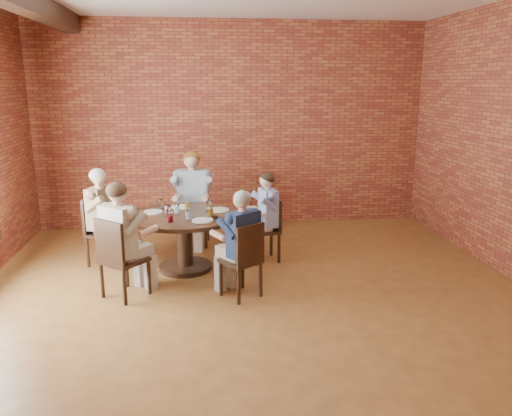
{
  "coord_description": "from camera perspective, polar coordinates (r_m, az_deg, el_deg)",
  "views": [
    {
      "loc": [
        -0.64,
        -4.92,
        2.4
      ],
      "look_at": [
        0.09,
        1.0,
        0.9
      ],
      "focal_mm": 35.0,
      "sensor_mm": 36.0,
      "label": 1
    }
  ],
  "objects": [
    {
      "name": "diner_b",
      "position": [
        7.52,
        -7.27,
        1.01
      ],
      "size": [
        0.65,
        0.77,
        1.41
      ],
      "primitive_type": null,
      "rotation": [
        0.0,
        0.0,
        -0.11
      ],
      "color": "#859AAA",
      "rests_on": "floor"
    },
    {
      "name": "chair_c",
      "position": [
        7.04,
        -17.5,
        -2.16
      ],
      "size": [
        0.52,
        0.52,
        0.92
      ],
      "rotation": [
        0.0,
        0.0,
        1.26
      ],
      "color": "#332011",
      "rests_on": "floor"
    },
    {
      "name": "glass_b",
      "position": [
        6.66,
        -7.87,
        0.28
      ],
      "size": [
        0.07,
        0.07,
        0.14
      ],
      "primitive_type": "cylinder",
      "color": "white",
      "rests_on": "dining_table"
    },
    {
      "name": "smartphone",
      "position": [
        6.29,
        -4.64,
        -1.07
      ],
      "size": [
        0.08,
        0.14,
        0.01
      ],
      "primitive_type": "cube",
      "rotation": [
        0.0,
        0.0,
        0.13
      ],
      "color": "black",
      "rests_on": "dining_table"
    },
    {
      "name": "glass_c",
      "position": [
        6.79,
        -10.83,
        0.43
      ],
      "size": [
        0.07,
        0.07,
        0.14
      ],
      "primitive_type": "cylinder",
      "color": "white",
      "rests_on": "dining_table"
    },
    {
      "name": "diner_e",
      "position": [
        5.65,
        -1.8,
        -4.2
      ],
      "size": [
        0.72,
        0.75,
        1.25
      ],
      "primitive_type": null,
      "rotation": [
        0.0,
        0.0,
        3.74
      ],
      "color": "#162340",
      "rests_on": "floor"
    },
    {
      "name": "plate_d",
      "position": [
        6.15,
        -6.12,
        -1.42
      ],
      "size": [
        0.26,
        0.26,
        0.01
      ],
      "primitive_type": "cylinder",
      "color": "white",
      "rests_on": "dining_table"
    },
    {
      "name": "glass_e",
      "position": [
        6.42,
        -10.07,
        -0.32
      ],
      "size": [
        0.07,
        0.07,
        0.14
      ],
      "primitive_type": "cylinder",
      "color": "white",
      "rests_on": "dining_table"
    },
    {
      "name": "wall_front",
      "position": [
        1.71,
        16.0,
        -10.51
      ],
      "size": [
        7.0,
        0.0,
        7.0
      ],
      "primitive_type": "plane",
      "rotation": [
        -1.57,
        0.0,
        0.0
      ],
      "color": "#964C2B",
      "rests_on": "ground"
    },
    {
      "name": "chair_d",
      "position": [
        5.83,
        -15.48,
        -5.3
      ],
      "size": [
        0.61,
        0.61,
        0.94
      ],
      "rotation": [
        0.0,
        0.0,
        2.43
      ],
      "color": "#332011",
      "rests_on": "floor"
    },
    {
      "name": "glass_h",
      "position": [
        6.36,
        -5.23,
        -0.3
      ],
      "size": [
        0.07,
        0.07,
        0.14
      ],
      "primitive_type": "cylinder",
      "color": "white",
      "rests_on": "dining_table"
    },
    {
      "name": "plate_a",
      "position": [
        6.65,
        -4.24,
        -0.19
      ],
      "size": [
        0.26,
        0.26,
        0.01
      ],
      "primitive_type": "cylinder",
      "color": "white",
      "rests_on": "dining_table"
    },
    {
      "name": "diner_d",
      "position": [
        5.83,
        -14.94,
        -3.59
      ],
      "size": [
        0.83,
        0.85,
        1.34
      ],
      "primitive_type": null,
      "rotation": [
        0.0,
        0.0,
        2.43
      ],
      "color": "#BE9E95",
      "rests_on": "floor"
    },
    {
      "name": "diner_c",
      "position": [
        6.96,
        -16.99,
        -1.01
      ],
      "size": [
        0.76,
        0.68,
        1.31
      ],
      "primitive_type": null,
      "rotation": [
        0.0,
        0.0,
        1.26
      ],
      "color": "brown",
      "rests_on": "floor"
    },
    {
      "name": "floor",
      "position": [
        5.51,
        0.39,
        -11.65
      ],
      "size": [
        7.0,
        7.0,
        0.0
      ],
      "primitive_type": "plane",
      "color": "#96612E",
      "rests_on": "ground"
    },
    {
      "name": "glass_g",
      "position": [
        6.25,
        -7.77,
        -0.63
      ],
      "size": [
        0.07,
        0.07,
        0.14
      ],
      "primitive_type": "cylinder",
      "color": "white",
      "rests_on": "dining_table"
    },
    {
      "name": "diner_a",
      "position": [
        6.79,
        0.96,
        -1.1
      ],
      "size": [
        0.65,
        0.56,
        1.23
      ],
      "primitive_type": null,
      "rotation": [
        0.0,
        0.0,
        -1.38
      ],
      "color": "#3B4B9A",
      "rests_on": "floor"
    },
    {
      "name": "plate_c",
      "position": [
        6.66,
        -11.69,
        -0.43
      ],
      "size": [
        0.26,
        0.26,
        0.01
      ],
      "primitive_type": "cylinder",
      "color": "white",
      "rests_on": "dining_table"
    },
    {
      "name": "glass_f",
      "position": [
        6.14,
        -9.78,
        -0.98
      ],
      "size": [
        0.07,
        0.07,
        0.14
      ],
      "primitive_type": "cylinder",
      "color": "white",
      "rests_on": "dining_table"
    },
    {
      "name": "plate_b",
      "position": [
        6.87,
        -8.59,
        0.15
      ],
      "size": [
        0.26,
        0.26,
        0.01
      ],
      "primitive_type": "cylinder",
      "color": "white",
      "rests_on": "dining_table"
    },
    {
      "name": "dining_table",
      "position": [
        6.56,
        -8.19,
        -2.57
      ],
      "size": [
        1.4,
        1.4,
        0.75
      ],
      "color": "#332011",
      "rests_on": "floor"
    },
    {
      "name": "chair_e",
      "position": [
        5.64,
        -1.31,
        -5.69
      ],
      "size": [
        0.54,
        0.54,
        0.89
      ],
      "rotation": [
        0.0,
        0.0,
        3.74
      ],
      "color": "#332011",
      "rests_on": "floor"
    },
    {
      "name": "chair_b",
      "position": [
        7.65,
        -7.15,
        -0.14
      ],
      "size": [
        0.51,
        0.51,
        0.98
      ],
      "rotation": [
        0.0,
        0.0,
        -0.11
      ],
      "color": "#332011",
      "rests_on": "floor"
    },
    {
      "name": "glass_a",
      "position": [
        6.59,
        -5.45,
        0.2
      ],
      "size": [
        0.07,
        0.07,
        0.14
      ],
      "primitive_type": "cylinder",
      "color": "white",
      "rests_on": "dining_table"
    },
    {
      "name": "chair_a",
      "position": [
        6.85,
        1.52,
        -2.11
      ],
      "size": [
        0.44,
        0.44,
        0.88
      ],
      "rotation": [
        0.0,
        0.0,
        -1.38
      ],
      "color": "#332011",
      "rests_on": "floor"
    },
    {
      "name": "wall_back",
      "position": [
        8.48,
        -2.67,
        9.38
      ],
      "size": [
        7.0,
        0.0,
        7.0
      ],
      "primitive_type": "plane",
      "rotation": [
        1.57,
        0.0,
        0.0
      ],
      "color": "#964C2B",
      "rests_on": "ground"
    },
    {
      "name": "glass_d",
      "position": [
        6.54,
        -9.03,
        -0.02
      ],
      "size": [
        0.07,
        0.07,
        0.14
      ],
      "primitive_type": "cylinder",
      "color": "white",
      "rests_on": "dining_table"
    }
  ]
}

